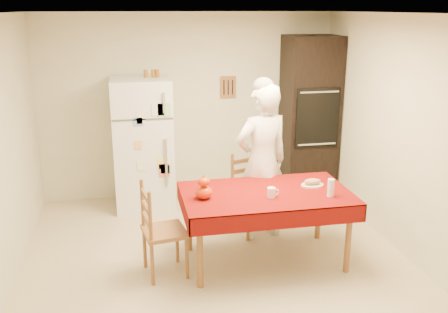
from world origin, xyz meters
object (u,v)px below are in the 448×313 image
object	(u,v)px
refrigerator	(143,144)
dining_table	(266,199)
coffee_mug	(271,192)
pumpkin_lower	(204,192)
oven_cabinet	(309,117)
wine_glass	(331,188)
seated_woman	(262,162)
chair_left	(158,227)
bread_plate	(312,185)
chair_far	(250,190)

from	to	relation	value
refrigerator	dining_table	xyz separation A→B (m)	(1.15, -1.79, -0.16)
coffee_mug	pumpkin_lower	world-z (taller)	pumpkin_lower
dining_table	coffee_mug	world-z (taller)	coffee_mug
refrigerator	oven_cabinet	size ratio (longest dim) A/B	0.77
dining_table	wine_glass	world-z (taller)	wine_glass
seated_woman	pumpkin_lower	xyz separation A→B (m)	(-0.76, -0.63, -0.06)
coffee_mug	pumpkin_lower	xyz separation A→B (m)	(-0.65, 0.10, 0.01)
chair_left	bread_plate	world-z (taller)	chair_left
pumpkin_lower	chair_far	bearing A→B (deg)	50.18
chair_far	coffee_mug	xyz separation A→B (m)	(-0.02, -0.90, 0.30)
dining_table	chair_far	size ratio (longest dim) A/B	1.79
bread_plate	refrigerator	bearing A→B (deg)	134.37
bread_plate	dining_table	bearing A→B (deg)	-171.07
wine_glass	refrigerator	bearing A→B (deg)	130.83
oven_cabinet	bread_plate	xyz separation A→B (m)	(-0.61, -1.76, -0.33)
chair_left	pumpkin_lower	xyz separation A→B (m)	(0.46, 0.02, 0.32)
dining_table	coffee_mug	distance (m)	0.19
coffee_mug	bread_plate	xyz separation A→B (m)	(0.51, 0.23, -0.04)
oven_cabinet	wine_glass	bearing A→B (deg)	-104.56
seated_woman	chair_far	bearing A→B (deg)	-77.47
chair_far	bread_plate	xyz separation A→B (m)	(0.49, -0.68, 0.26)
refrigerator	dining_table	distance (m)	2.13
chair_far	coffee_mug	world-z (taller)	chair_far
dining_table	pumpkin_lower	bearing A→B (deg)	-175.99
oven_cabinet	dining_table	world-z (taller)	oven_cabinet
oven_cabinet	pumpkin_lower	xyz separation A→B (m)	(-1.77, -1.88, -0.28)
coffee_mug	bread_plate	distance (m)	0.56
bread_plate	oven_cabinet	bearing A→B (deg)	70.92
dining_table	wine_glass	xyz separation A→B (m)	(0.59, -0.23, 0.16)
chair_left	seated_woman	world-z (taller)	seated_woman
chair_far	seated_woman	xyz separation A→B (m)	(0.09, -0.17, 0.38)
dining_table	bread_plate	distance (m)	0.53
wine_glass	oven_cabinet	bearing A→B (deg)	75.44
seated_woman	wine_glass	world-z (taller)	seated_woman
oven_cabinet	wine_glass	distance (m)	2.15
coffee_mug	chair_far	bearing A→B (deg)	88.87
oven_cabinet	chair_far	world-z (taller)	oven_cabinet
refrigerator	chair_far	bearing A→B (deg)	-41.24
wine_glass	chair_far	bearing A→B (deg)	119.87
refrigerator	seated_woman	bearing A→B (deg)	-43.62
chair_left	coffee_mug	distance (m)	1.15
chair_far	wine_glass	xyz separation A→B (m)	(0.57, -0.99, 0.34)
refrigerator	bread_plate	size ratio (longest dim) A/B	7.08
dining_table	coffee_mug	xyz separation A→B (m)	(0.01, -0.14, 0.12)
chair_left	chair_far	bearing A→B (deg)	-62.67
seated_woman	coffee_mug	bearing A→B (deg)	67.65
chair_far	wine_glass	distance (m)	1.19
chair_left	wine_glass	bearing A→B (deg)	-104.23
refrigerator	pumpkin_lower	distance (m)	1.91
dining_table	pumpkin_lower	distance (m)	0.66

